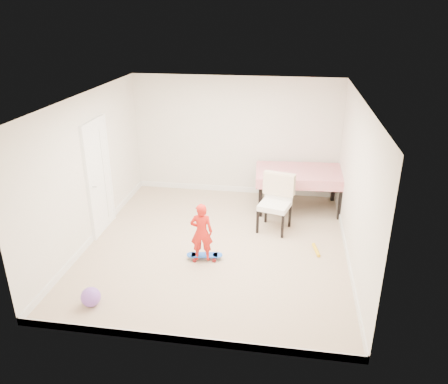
% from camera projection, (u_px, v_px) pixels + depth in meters
% --- Properties ---
extents(ground, '(5.00, 5.00, 0.00)m').
position_uv_depth(ground, '(217.00, 245.00, 7.75)').
color(ground, tan).
rests_on(ground, ground).
extents(ceiling, '(4.50, 5.00, 0.04)m').
position_uv_depth(ceiling, '(216.00, 100.00, 6.74)').
color(ceiling, white).
rests_on(ceiling, wall_back).
extents(wall_back, '(4.50, 0.04, 2.60)m').
position_uv_depth(wall_back, '(236.00, 137.00, 9.50)').
color(wall_back, silver).
rests_on(wall_back, ground).
extents(wall_front, '(4.50, 0.04, 2.60)m').
position_uv_depth(wall_front, '(179.00, 254.00, 4.99)').
color(wall_front, silver).
rests_on(wall_front, ground).
extents(wall_left, '(0.04, 5.00, 2.60)m').
position_uv_depth(wall_left, '(90.00, 170.00, 7.56)').
color(wall_left, silver).
rests_on(wall_left, ground).
extents(wall_right, '(0.04, 5.00, 2.60)m').
position_uv_depth(wall_right, '(354.00, 185.00, 6.93)').
color(wall_right, silver).
rests_on(wall_right, ground).
extents(door, '(0.11, 0.94, 2.11)m').
position_uv_depth(door, '(99.00, 178.00, 7.94)').
color(door, white).
rests_on(door, ground).
extents(baseboard_back, '(4.50, 0.02, 0.12)m').
position_uv_depth(baseboard_back, '(235.00, 189.00, 9.99)').
color(baseboard_back, white).
rests_on(baseboard_back, ground).
extents(baseboard_front, '(4.50, 0.02, 0.12)m').
position_uv_depth(baseboard_front, '(183.00, 340.00, 5.46)').
color(baseboard_front, white).
rests_on(baseboard_front, ground).
extents(baseboard_left, '(0.02, 5.00, 0.12)m').
position_uv_depth(baseboard_left, '(97.00, 233.00, 8.04)').
color(baseboard_left, white).
rests_on(baseboard_left, ground).
extents(baseboard_right, '(0.02, 5.00, 0.12)m').
position_uv_depth(baseboard_right, '(347.00, 252.00, 7.41)').
color(baseboard_right, white).
rests_on(baseboard_right, ground).
extents(dining_table, '(1.84, 1.23, 0.83)m').
position_uv_depth(dining_table, '(299.00, 190.00, 9.03)').
color(dining_table, '#BB0914').
rests_on(dining_table, ground).
extents(dining_chair, '(0.74, 0.79, 1.08)m').
position_uv_depth(dining_chair, '(275.00, 204.00, 8.08)').
color(dining_chair, beige).
rests_on(dining_chair, ground).
extents(skateboard, '(0.62, 0.30, 0.09)m').
position_uv_depth(skateboard, '(205.00, 257.00, 7.30)').
color(skateboard, blue).
rests_on(skateboard, ground).
extents(child, '(0.39, 0.28, 1.01)m').
position_uv_depth(child, '(202.00, 234.00, 7.08)').
color(child, red).
rests_on(child, ground).
extents(balloon, '(0.28, 0.28, 0.28)m').
position_uv_depth(balloon, '(91.00, 297.00, 6.13)').
color(balloon, '#8651C2').
rests_on(balloon, ground).
extents(foam_toy, '(0.14, 0.40, 0.06)m').
position_uv_depth(foam_toy, '(316.00, 250.00, 7.54)').
color(foam_toy, yellow).
rests_on(foam_toy, ground).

